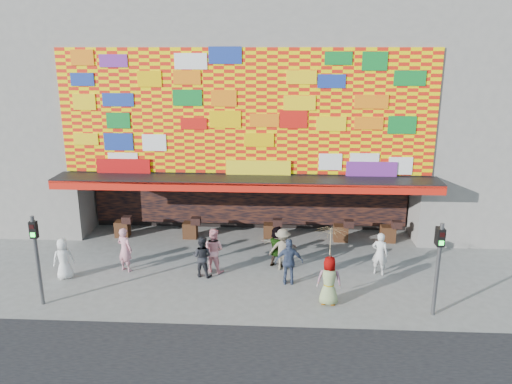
# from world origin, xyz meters

# --- Properties ---
(ground) EXTENTS (90.00, 90.00, 0.00)m
(ground) POSITION_xyz_m (0.00, 0.00, 0.00)
(ground) COLOR slate
(ground) RESTS_ON ground
(shop_building) EXTENTS (15.20, 9.40, 10.00)m
(shop_building) POSITION_xyz_m (0.00, 8.18, 5.23)
(shop_building) COLOR gray
(shop_building) RESTS_ON ground
(signal_left) EXTENTS (0.22, 0.20, 3.00)m
(signal_left) POSITION_xyz_m (-6.20, -1.50, 1.86)
(signal_left) COLOR #59595B
(signal_left) RESTS_ON ground
(signal_right) EXTENTS (0.22, 0.20, 3.00)m
(signal_right) POSITION_xyz_m (6.20, -1.50, 1.86)
(signal_right) COLOR #59595B
(signal_right) RESTS_ON ground
(ped_a) EXTENTS (0.88, 0.78, 1.51)m
(ped_a) POSITION_xyz_m (-6.26, 0.38, 0.76)
(ped_a) COLOR silver
(ped_a) RESTS_ON ground
(ped_b) EXTENTS (0.72, 0.62, 1.67)m
(ped_b) POSITION_xyz_m (-4.28, 1.14, 0.84)
(ped_b) COLOR #C88190
(ped_b) RESTS_ON ground
(ped_c) EXTENTS (0.85, 0.73, 1.51)m
(ped_c) POSITION_xyz_m (-1.37, 0.84, 0.75)
(ped_c) COLOR black
(ped_c) RESTS_ON ground
(ped_d) EXTENTS (1.12, 0.78, 1.59)m
(ped_d) POSITION_xyz_m (1.52, 1.58, 0.79)
(ped_d) COLOR #7B705A
(ped_d) RESTS_ON ground
(ped_e) EXTENTS (0.99, 0.43, 1.67)m
(ped_e) POSITION_xyz_m (1.75, 0.38, 0.84)
(ped_e) COLOR #384563
(ped_e) RESTS_ON ground
(ped_f) EXTENTS (1.52, 1.05, 1.58)m
(ped_f) POSITION_xyz_m (1.32, 1.87, 0.79)
(ped_f) COLOR gray
(ped_f) RESTS_ON ground
(ped_g) EXTENTS (0.84, 0.58, 1.63)m
(ped_g) POSITION_xyz_m (3.01, -0.99, 0.82)
(ped_g) COLOR gray
(ped_g) RESTS_ON ground
(ped_h) EXTENTS (0.69, 0.58, 1.59)m
(ped_h) POSITION_xyz_m (5.05, 1.36, 0.80)
(ped_h) COLOR silver
(ped_h) RESTS_ON ground
(ped_i) EXTENTS (0.98, 0.88, 1.67)m
(ped_i) POSITION_xyz_m (-1.01, 1.27, 0.83)
(ped_i) COLOR pink
(ped_i) RESTS_ON ground
(parasol) EXTENTS (1.33, 1.35, 1.88)m
(parasol) POSITION_xyz_m (3.01, -0.99, 2.17)
(parasol) COLOR #D2BA84
(parasol) RESTS_ON ground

